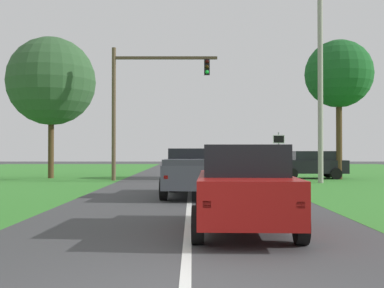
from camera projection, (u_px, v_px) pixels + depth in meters
ground_plane at (190, 198)px, 17.85m from camera, size 120.00×120.00×0.00m
lane_centre_stripe at (186, 273)px, 6.85m from camera, size 0.16×41.94×0.01m
red_suv_near at (244, 186)px, 10.47m from camera, size 2.27×4.73×1.86m
pickup_truck_lead at (195, 171)px, 18.46m from camera, size 2.46×5.54×1.82m
traffic_light at (140, 94)px, 28.24m from camera, size 6.17×0.40×7.77m
keep_moving_sign at (280, 151)px, 24.81m from camera, size 0.60×0.09×2.68m
oak_tree_right at (340, 74)px, 29.41m from camera, size 4.11×4.11×8.48m
crossing_suv_far at (312, 164)px, 30.19m from camera, size 4.32×2.22×1.72m
utility_pole_right at (321, 91)px, 26.08m from camera, size 0.28×0.28×9.98m
extra_tree_1 at (52, 81)px, 30.66m from camera, size 5.58×5.58×8.94m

